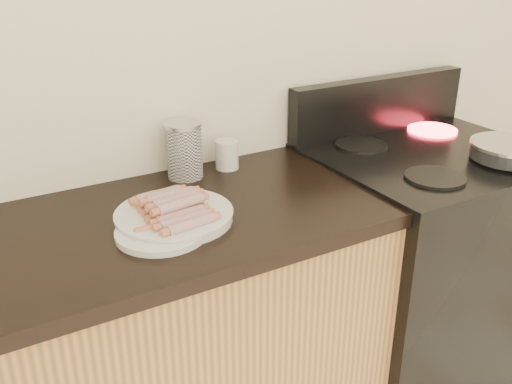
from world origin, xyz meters
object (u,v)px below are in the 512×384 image
canister (184,150)px  mug (227,155)px  stove (418,269)px  main_plate (174,217)px  side_plate (161,232)px  frying_pan (511,151)px

canister → mug: canister is taller
stove → main_plate: 1.04m
stove → side_plate: (-1.00, -0.07, 0.45)m
main_plate → canister: 0.31m
stove → frying_pan: 0.55m
frying_pan → mug: size_ratio=4.75×
side_plate → canister: bearing=57.4°
frying_pan → side_plate: (-1.15, 0.11, -0.04)m
stove → main_plate: size_ratio=3.02×
main_plate → canister: (0.15, 0.26, 0.08)m
side_plate → stove: bearing=4.2°
frying_pan → side_plate: size_ratio=1.91×
main_plate → stove: bearing=0.9°
canister → frying_pan: bearing=-24.5°
frying_pan → main_plate: frying_pan is taller
frying_pan → canister: 1.04m
frying_pan → side_plate: 1.15m
frying_pan → stove: bearing=136.0°
stove → canister: (-0.80, 0.24, 0.53)m
main_plate → canister: bearing=60.8°
side_plate → canister: 0.39m
stove → canister: bearing=162.9°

